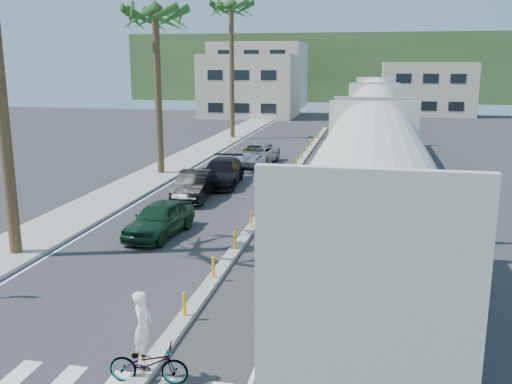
% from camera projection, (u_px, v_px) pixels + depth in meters
% --- Properties ---
extents(ground, '(140.00, 140.00, 0.00)m').
position_uv_depth(ground, '(159.00, 355.00, 14.24)').
color(ground, '#28282B').
rests_on(ground, ground).
extents(sidewalk, '(3.00, 90.00, 0.15)m').
position_uv_depth(sidewalk, '(174.00, 165.00, 39.75)').
color(sidewalk, gray).
rests_on(sidewalk, ground).
extents(rails, '(1.56, 100.00, 0.06)m').
position_uv_depth(rails, '(371.00, 165.00, 39.99)').
color(rails, black).
rests_on(rails, ground).
extents(median, '(0.45, 60.00, 0.85)m').
position_uv_depth(median, '(283.00, 185.00, 33.28)').
color(median, gray).
rests_on(median, ground).
extents(lane_markings, '(9.42, 90.00, 0.01)m').
position_uv_depth(lane_markings, '(263.00, 170.00, 38.53)').
color(lane_markings, silver).
rests_on(lane_markings, ground).
extents(freight_train, '(3.00, 60.94, 5.85)m').
position_uv_depth(freight_train, '(373.00, 135.00, 33.75)').
color(freight_train, beige).
rests_on(freight_train, ground).
extents(palm_trees, '(3.50, 37.20, 13.75)m').
position_uv_depth(palm_trees, '(162.00, 1.00, 35.07)').
color(palm_trees, brown).
rests_on(palm_trees, ground).
extents(buildings, '(38.00, 27.00, 10.00)m').
position_uv_depth(buildings, '(295.00, 81.00, 82.92)').
color(buildings, '#BBAC94').
rests_on(buildings, ground).
extents(hillside, '(80.00, 20.00, 12.00)m').
position_uv_depth(hillside, '(349.00, 67.00, 108.36)').
color(hillside, '#385628').
rests_on(hillside, ground).
extents(car_lead, '(2.58, 4.61, 1.45)m').
position_uv_depth(car_lead, '(159.00, 219.00, 23.86)').
color(car_lead, '#10311C').
rests_on(car_lead, ground).
extents(car_second, '(2.36, 4.80, 1.49)m').
position_uv_depth(car_second, '(194.00, 186.00, 30.13)').
color(car_second, black).
rests_on(car_second, ground).
extents(car_third, '(2.90, 5.58, 1.53)m').
position_uv_depth(car_third, '(222.00, 172.00, 33.66)').
color(car_third, black).
rests_on(car_third, ground).
extents(car_rear, '(3.31, 5.71, 1.48)m').
position_uv_depth(car_rear, '(256.00, 154.00, 40.35)').
color(car_rear, '#A2A5A7').
rests_on(car_rear, ground).
extents(cyclist, '(1.01, 1.95, 2.22)m').
position_uv_depth(cyclist, '(147.00, 354.00, 12.88)').
color(cyclist, '#9EA0A5').
rests_on(cyclist, ground).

